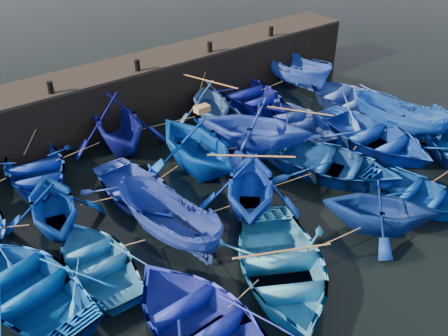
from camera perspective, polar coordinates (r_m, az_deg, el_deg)
ground at (r=17.65m, az=6.35°, el=-6.42°), size 120.00×120.00×0.00m
quay_wall at (r=24.43m, az=-10.55°, el=8.54°), size 26.00×2.50×2.50m
quay_top at (r=23.93m, az=-10.86°, el=11.39°), size 26.00×2.50×0.12m
bollard_1 at (r=21.68m, az=-19.23°, el=8.68°), size 0.24×0.24×0.50m
bollard_2 at (r=23.07m, az=-9.88°, el=11.49°), size 0.24×0.24×0.50m
bollard_3 at (r=25.02m, az=-1.64°, el=13.67°), size 0.24×0.24×0.50m
bollard_4 at (r=27.42m, az=5.40°, el=15.30°), size 0.24×0.24×0.50m
boat_1 at (r=20.86m, az=-20.86°, el=-0.08°), size 4.43×5.51×1.02m
boat_2 at (r=21.78m, az=-12.15°, el=5.17°), size 4.96×5.46×2.49m
boat_3 at (r=23.53m, az=-1.55°, el=7.51°), size 4.57×4.87×2.05m
boat_4 at (r=25.49m, az=2.77°, el=8.46°), size 4.21×5.71×1.15m
boat_5 at (r=27.62m, az=8.19°, el=10.93°), size 2.01×4.82×1.84m
boat_7 at (r=17.76m, az=-19.00°, el=-3.88°), size 4.12×4.52×2.04m
boat_8 at (r=18.65m, az=-9.94°, el=-2.52°), size 3.41×4.63×0.93m
boat_9 at (r=19.72m, az=-3.15°, el=2.91°), size 4.31×4.96×2.55m
boat_10 at (r=20.95m, az=3.42°, el=4.83°), size 6.28×6.40×2.56m
boat_11 at (r=23.31m, az=8.51°, el=5.36°), size 4.29×5.24×0.95m
boat_12 at (r=25.68m, az=14.40°, el=7.64°), size 4.26×5.78×1.16m
boat_13 at (r=15.73m, az=-21.69°, el=-12.35°), size 4.81×5.98×1.10m
boat_14 at (r=16.03m, az=-14.26°, el=-10.22°), size 3.13×4.30×0.88m
boat_15 at (r=16.41m, az=-6.35°, el=-6.12°), size 2.53×4.65×1.70m
boat_16 at (r=17.59m, az=3.01°, el=-1.80°), size 5.57×5.63×2.24m
boat_17 at (r=20.17m, az=12.35°, el=0.46°), size 5.67×6.42×1.10m
boat_18 at (r=22.48m, az=16.63°, el=3.52°), size 4.16×5.79×1.20m
boat_19 at (r=23.83m, az=19.39°, el=5.42°), size 3.02×4.68×1.70m
boat_21 at (r=13.77m, az=-2.54°, el=-17.32°), size 4.10×5.58×1.13m
boat_22 at (r=15.28m, az=6.53°, el=-11.08°), size 6.11×6.73×1.14m
boat_23 at (r=17.49m, az=17.40°, el=-4.29°), size 4.91×4.96×1.98m
boat_24 at (r=19.60m, az=21.23°, el=-2.66°), size 3.84×4.82×0.90m
wooden_crate at (r=19.21m, az=-2.54°, el=6.78°), size 0.57×0.36×0.24m
mooring_ropes at (r=20.30m, az=-3.62°, el=2.57°), size 18.08×11.80×2.10m
loose_oars at (r=19.31m, az=4.04°, el=3.37°), size 9.41×11.72×1.35m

